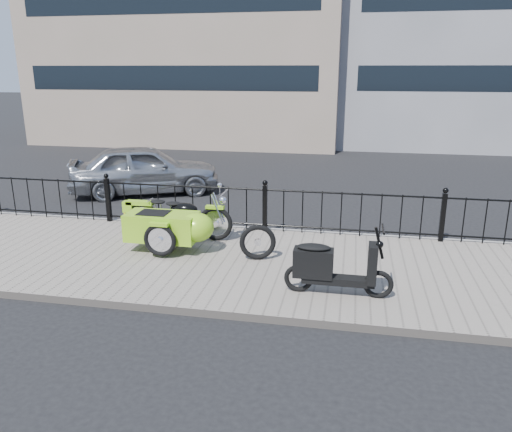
% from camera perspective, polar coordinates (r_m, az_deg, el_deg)
% --- Properties ---
extents(ground, '(120.00, 120.00, 0.00)m').
position_cam_1_polar(ground, '(9.28, -0.40, -4.80)').
color(ground, black).
rests_on(ground, ground).
extents(sidewalk, '(30.00, 3.80, 0.12)m').
position_cam_1_polar(sidewalk, '(8.80, -1.04, -5.60)').
color(sidewalk, gray).
rests_on(sidewalk, ground).
extents(curb, '(30.00, 0.10, 0.12)m').
position_cam_1_polar(curb, '(10.59, 1.15, -1.72)').
color(curb, gray).
rests_on(curb, ground).
extents(iron_fence, '(14.11, 0.11, 1.08)m').
position_cam_1_polar(iron_fence, '(10.31, 1.03, 0.82)').
color(iron_fence, black).
rests_on(iron_fence, sidewalk).
extents(building_tan, '(14.00, 8.01, 12.00)m').
position_cam_1_polar(building_tan, '(25.79, -6.96, 22.22)').
color(building_tan, gray).
rests_on(building_tan, ground).
extents(motorcycle_sidecar, '(2.28, 1.48, 0.98)m').
position_cam_1_polar(motorcycle_sidecar, '(9.37, -9.35, -0.97)').
color(motorcycle_sidecar, black).
rests_on(motorcycle_sidecar, sidewalk).
extents(scooter, '(1.61, 0.47, 1.09)m').
position_cam_1_polar(scooter, '(7.49, 8.55, -5.85)').
color(scooter, black).
rests_on(scooter, sidewalk).
extents(spare_tire, '(0.65, 0.25, 0.65)m').
position_cam_1_polar(spare_tire, '(8.76, 0.20, -3.02)').
color(spare_tire, black).
rests_on(spare_tire, sidewalk).
extents(sedan_car, '(4.36, 3.15, 1.38)m').
position_cam_1_polar(sedan_car, '(14.25, -12.59, 5.25)').
color(sedan_car, '#A3A5AA').
rests_on(sedan_car, ground).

